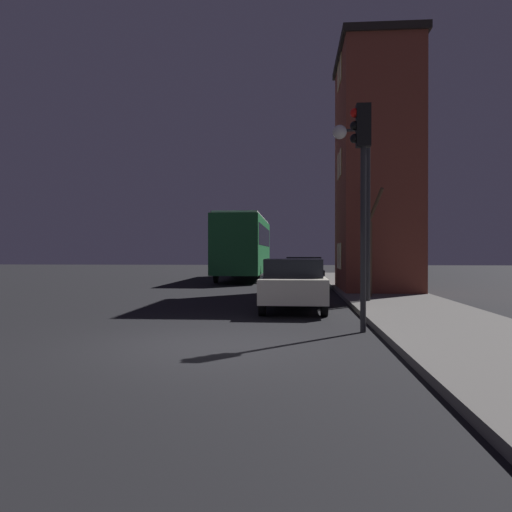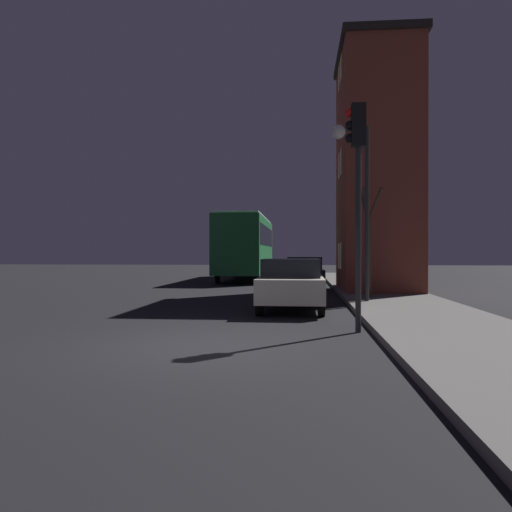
# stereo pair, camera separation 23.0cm
# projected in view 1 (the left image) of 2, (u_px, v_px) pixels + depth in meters

# --- Properties ---
(ground_plane) EXTENTS (120.00, 120.00, 0.00)m
(ground_plane) POSITION_uv_depth(u_px,v_px,m) (207.00, 345.00, 9.06)
(ground_plane) COLOR black
(sidewalk) EXTENTS (3.32, 60.00, 0.14)m
(sidewalk) POSITION_uv_depth(u_px,v_px,m) (489.00, 345.00, 8.67)
(sidewalk) COLOR #514F4C
(sidewalk) RESTS_ON ground
(brick_building) EXTENTS (3.26, 5.45, 10.15)m
(brick_building) POSITION_uv_depth(u_px,v_px,m) (376.00, 169.00, 21.23)
(brick_building) COLOR brown
(brick_building) RESTS_ON sidewalk
(streetlamp) EXTENTS (1.20, 0.46, 5.63)m
(streetlamp) POSITION_uv_depth(u_px,v_px,m) (355.00, 174.00, 15.93)
(streetlamp) COLOR #28282B
(streetlamp) RESTS_ON sidewalk
(traffic_light) EXTENTS (0.43, 0.24, 4.80)m
(traffic_light) POSITION_uv_depth(u_px,v_px,m) (362.00, 170.00, 10.48)
(traffic_light) COLOR #28282B
(traffic_light) RESTS_ON ground
(bare_tree) EXTENTS (0.72, 1.71, 3.83)m
(bare_tree) POSITION_uv_depth(u_px,v_px,m) (369.00, 246.00, 17.45)
(bare_tree) COLOR #473323
(bare_tree) RESTS_ON sidewalk
(bus) EXTENTS (2.61, 11.48, 3.88)m
(bus) POSITION_uv_depth(u_px,v_px,m) (244.00, 243.00, 31.29)
(bus) COLOR #1E6B33
(bus) RESTS_ON ground
(car_near_lane) EXTENTS (1.82, 3.98, 1.50)m
(car_near_lane) POSITION_uv_depth(u_px,v_px,m) (293.00, 283.00, 14.44)
(car_near_lane) COLOR beige
(car_near_lane) RESTS_ON ground
(car_mid_lane) EXTENTS (1.82, 4.40, 1.49)m
(car_mid_lane) POSITION_uv_depth(u_px,v_px,m) (303.00, 272.00, 24.26)
(car_mid_lane) COLOR black
(car_mid_lane) RESTS_ON ground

